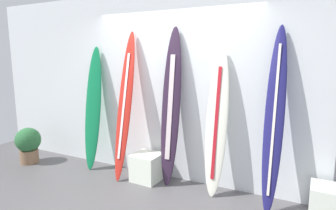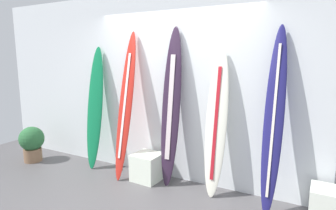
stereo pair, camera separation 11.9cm
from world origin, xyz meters
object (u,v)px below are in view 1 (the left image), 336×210
(surfboard_crimson, at_px, (125,107))
(display_block_left, at_px, (147,167))
(surfboard_ivory, at_px, (217,123))
(display_block_center, at_px, (327,203))
(surfboard_charcoal, at_px, (171,108))
(surfboard_emerald, at_px, (93,109))
(potted_plant, at_px, (28,143))
(surfboard_navy, at_px, (274,121))

(surfboard_crimson, relative_size, display_block_left, 5.39)
(surfboard_ivory, height_order, display_block_center, surfboard_ivory)
(surfboard_charcoal, bearing_deg, display_block_left, -168.26)
(surfboard_crimson, bearing_deg, surfboard_ivory, 3.52)
(surfboard_emerald, relative_size, display_block_center, 5.01)
(display_block_left, xyz_separation_m, display_block_center, (2.38, -0.01, -0.00))
(surfboard_emerald, height_order, surfboard_ivory, surfboard_emerald)
(surfboard_crimson, distance_m, potted_plant, 2.03)
(surfboard_crimson, distance_m, display_block_center, 2.88)
(surfboard_crimson, distance_m, display_block_left, 0.97)
(surfboard_crimson, xyz_separation_m, display_block_center, (2.74, 0.02, -0.90))
(display_block_center, bearing_deg, surfboard_emerald, 178.97)
(display_block_left, height_order, display_block_center, display_block_left)
(surfboard_emerald, bearing_deg, display_block_center, -1.03)
(surfboard_ivory, relative_size, display_block_left, 4.74)
(surfboard_crimson, height_order, surfboard_charcoal, surfboard_charcoal)
(surfboard_emerald, xyz_separation_m, display_block_center, (3.42, -0.06, -0.80))
(surfboard_navy, xyz_separation_m, display_block_left, (-1.75, 0.00, -0.89))
(display_block_center, height_order, potted_plant, potted_plant)
(surfboard_ivory, height_order, potted_plant, surfboard_ivory)
(surfboard_navy, height_order, potted_plant, surfboard_navy)
(surfboard_navy, relative_size, display_block_left, 5.37)
(surfboard_charcoal, bearing_deg, surfboard_ivory, -0.92)
(surfboard_ivory, height_order, display_block_left, surfboard_ivory)
(surfboard_emerald, distance_m, potted_plant, 1.39)
(surfboard_charcoal, relative_size, potted_plant, 3.62)
(surfboard_crimson, relative_size, surfboard_charcoal, 0.98)
(surfboard_navy, height_order, display_block_center, surfboard_navy)
(surfboard_charcoal, height_order, surfboard_ivory, surfboard_charcoal)
(surfboard_ivory, bearing_deg, surfboard_emerald, -179.76)
(surfboard_ivory, bearing_deg, display_block_center, -3.01)
(surfboard_ivory, bearing_deg, surfboard_charcoal, 179.08)
(display_block_left, bearing_deg, surfboard_crimson, -176.53)
(display_block_center, bearing_deg, surfboard_crimson, -179.67)
(surfboard_ivory, distance_m, surfboard_navy, 0.73)
(surfboard_emerald, distance_m, surfboard_crimson, 0.70)
(surfboard_crimson, bearing_deg, surfboard_charcoal, 7.64)
(display_block_left, distance_m, display_block_center, 2.38)
(surfboard_navy, bearing_deg, surfboard_ivory, 174.85)
(display_block_left, bearing_deg, surfboard_navy, -0.00)
(display_block_left, bearing_deg, surfboard_charcoal, 11.74)
(surfboard_emerald, relative_size, surfboard_navy, 0.91)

